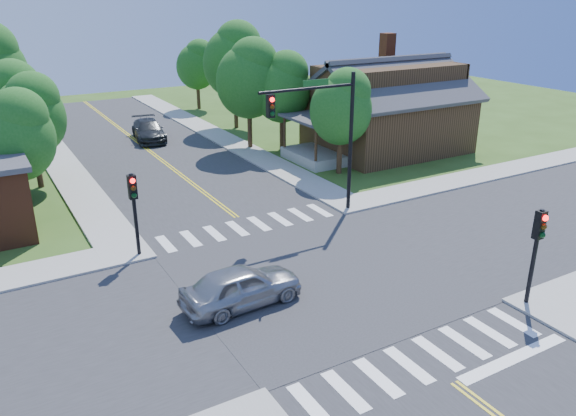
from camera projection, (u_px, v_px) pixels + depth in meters
ground at (316, 279)px, 22.66m from camera, size 100.00×100.00×0.00m
road_ns at (316, 278)px, 22.65m from camera, size 10.00×90.00×0.04m
road_ew at (316, 278)px, 22.65m from camera, size 90.00×10.00×0.04m
intersection_patch at (316, 279)px, 22.66m from camera, size 10.20×10.20×0.06m
sidewalk_ne at (378, 143)px, 42.80m from camera, size 40.00×40.00×0.14m
crosswalk_north at (248, 226)px, 27.64m from camera, size 8.85×2.00×0.01m
crosswalk_south at (423, 359)px, 17.64m from camera, size 8.85×2.00×0.01m
centerline at (316, 278)px, 22.64m from camera, size 0.30×90.00×0.01m
stop_bar at (513, 359)px, 17.70m from camera, size 4.60×0.45×0.09m
signal_mast_ne at (324, 123)px, 27.25m from camera, size 5.30×0.42×7.20m
signal_pole_se at (538, 240)px, 19.78m from camera, size 0.34×0.42×3.80m
signal_pole_nw at (134, 200)px, 23.57m from camera, size 0.34×0.42×3.80m
house_ne at (387, 104)px, 40.01m from camera, size 13.05×8.80×7.11m
tree_e_a at (343, 105)px, 34.28m from camera, size 3.90×3.71×6.64m
tree_e_b at (283, 85)px, 39.53m from camera, size 4.18×3.97×7.10m
tree_e_c at (235, 58)px, 45.72m from camera, size 5.17×4.91×8.79m
tree_e_d at (198, 63)px, 53.92m from camera, size 3.93×3.73×6.67m
tree_w_a at (16, 133)px, 27.65m from camera, size 3.87×3.67×6.58m
tree_w_b at (11, 102)px, 33.23m from camera, size 4.26×4.05×7.24m
tree_house at (250, 77)px, 39.55m from camera, size 4.70×4.46×7.99m
tree_bldg at (31, 113)px, 31.71m from camera, size 3.98×3.78×6.76m
car_silver at (241, 287)px, 20.45m from camera, size 2.31×4.73×1.55m
car_dgrey at (149, 131)px, 43.43m from camera, size 3.66×5.89×1.53m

